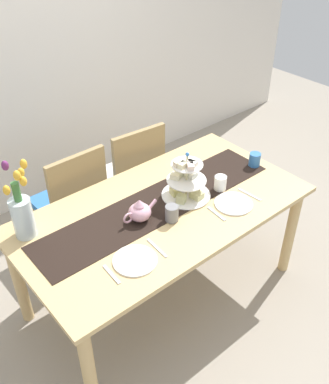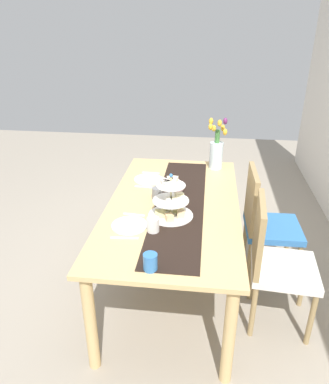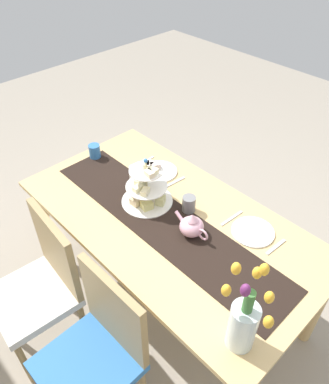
# 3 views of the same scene
# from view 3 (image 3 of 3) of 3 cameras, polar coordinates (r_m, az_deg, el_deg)

# --- Properties ---
(ground_plane) EXTENTS (8.00, 8.00, 0.00)m
(ground_plane) POSITION_cam_3_polar(r_m,az_deg,el_deg) (2.67, 0.57, -15.14)
(ground_plane) COLOR gray
(dining_table) EXTENTS (1.75, 0.93, 0.73)m
(dining_table) POSITION_cam_3_polar(r_m,az_deg,el_deg) (2.17, 0.68, -5.68)
(dining_table) COLOR tan
(dining_table) RESTS_ON ground_plane
(chair_left) EXTENTS (0.43, 0.43, 0.91)m
(chair_left) POSITION_cam_3_polar(r_m,az_deg,el_deg) (1.93, -10.10, -22.40)
(chair_left) COLOR #9C8254
(chair_left) RESTS_ON ground_plane
(chair_right) EXTENTS (0.45, 0.45, 0.91)m
(chair_right) POSITION_cam_3_polar(r_m,az_deg,el_deg) (2.20, -18.08, -13.00)
(chair_right) COLOR #9C8254
(chair_right) RESTS_ON ground_plane
(table_runner) EXTENTS (1.59, 0.34, 0.00)m
(table_runner) POSITION_cam_3_polar(r_m,az_deg,el_deg) (2.08, -0.22, -4.48)
(table_runner) COLOR black
(table_runner) RESTS_ON dining_table
(tiered_cake_stand) EXTENTS (0.30, 0.30, 0.30)m
(tiered_cake_stand) POSITION_cam_3_polar(r_m,az_deg,el_deg) (2.14, -2.70, 0.49)
(tiered_cake_stand) COLOR beige
(tiered_cake_stand) RESTS_ON table_runner
(teapot) EXTENTS (0.24, 0.13, 0.14)m
(teapot) POSITION_cam_3_polar(r_m,az_deg,el_deg) (1.98, 4.17, -5.17)
(teapot) COLOR #E5A8BC
(teapot) RESTS_ON table_runner
(tulip_vase) EXTENTS (0.21, 0.16, 0.45)m
(tulip_vase) POSITION_cam_3_polar(r_m,az_deg,el_deg) (1.56, 11.96, -18.57)
(tulip_vase) COLOR silver
(tulip_vase) RESTS_ON dining_table
(dinner_plate_left) EXTENTS (0.23, 0.23, 0.01)m
(dinner_plate_left) POSITION_cam_3_polar(r_m,az_deg,el_deg) (2.08, 13.28, -5.90)
(dinner_plate_left) COLOR white
(dinner_plate_left) RESTS_ON dining_table
(fork_left) EXTENTS (0.03, 0.15, 0.01)m
(fork_left) POSITION_cam_3_polar(r_m,az_deg,el_deg) (2.04, 16.56, -7.99)
(fork_left) COLOR silver
(fork_left) RESTS_ON dining_table
(knife_left) EXTENTS (0.02, 0.17, 0.01)m
(knife_left) POSITION_cam_3_polar(r_m,az_deg,el_deg) (2.13, 10.15, -3.95)
(knife_left) COLOR silver
(knife_left) RESTS_ON dining_table
(dinner_plate_right) EXTENTS (0.23, 0.23, 0.01)m
(dinner_plate_right) POSITION_cam_3_polar(r_m,az_deg,el_deg) (2.42, -0.77, 3.16)
(dinner_plate_right) COLOR white
(dinner_plate_right) RESTS_ON dining_table
(fork_right) EXTENTS (0.03, 0.15, 0.01)m
(fork_right) POSITION_cam_3_polar(r_m,az_deg,el_deg) (2.34, 1.65, 1.55)
(fork_right) COLOR silver
(fork_right) RESTS_ON dining_table
(knife_right) EXTENTS (0.03, 0.17, 0.01)m
(knife_right) POSITION_cam_3_polar(r_m,az_deg,el_deg) (2.51, -3.04, 4.57)
(knife_right) COLOR silver
(knife_right) RESTS_ON dining_table
(mug_grey) EXTENTS (0.08, 0.08, 0.09)m
(mug_grey) POSITION_cam_3_polar(r_m,az_deg,el_deg) (2.12, 3.73, -1.80)
(mug_grey) COLOR slate
(mug_grey) RESTS_ON table_runner
(mug_white_text) EXTENTS (0.08, 0.08, 0.09)m
(mug_white_text) POSITION_cam_3_polar(r_m,az_deg,el_deg) (2.34, -4.46, 2.85)
(mug_white_text) COLOR white
(mug_white_text) RESTS_ON dining_table
(mug_orange) EXTENTS (0.08, 0.08, 0.09)m
(mug_orange) POSITION_cam_3_polar(r_m,az_deg,el_deg) (2.57, -10.57, 6.10)
(mug_orange) COLOR #3370B7
(mug_orange) RESTS_ON dining_table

